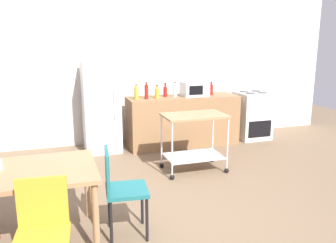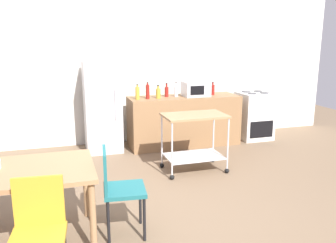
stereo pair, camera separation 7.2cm
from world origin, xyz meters
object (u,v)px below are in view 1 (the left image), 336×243
at_px(stove_oven, 252,115).
at_px(bottle_soda, 175,91).
at_px(bottle_sesame_oil, 146,92).
at_px(dining_table, 12,180).
at_px(chair_mustard, 42,230).
at_px(bottle_hot_sauce, 165,91).
at_px(kitchen_cart, 194,133).
at_px(chair_teal, 120,186).
at_px(microwave, 195,89).
at_px(bottle_soy_sauce, 136,93).
at_px(refrigerator, 101,107).
at_px(bottle_wine, 157,93).
at_px(bottle_vinegar, 211,89).

xyz_separation_m(stove_oven, bottle_soda, (-1.60, -0.01, 0.55)).
relative_size(bottle_sesame_oil, bottle_soda, 1.09).
height_order(dining_table, chair_mustard, chair_mustard).
xyz_separation_m(dining_table, chair_mustard, (0.26, -0.71, -0.15)).
distance_m(dining_table, bottle_hot_sauce, 3.57).
bearing_deg(kitchen_cart, bottle_hot_sauce, 90.47).
bearing_deg(stove_oven, bottle_sesame_oil, -177.76).
xyz_separation_m(dining_table, chair_teal, (0.96, -0.09, -0.15)).
distance_m(chair_mustard, microwave, 4.23).
bearing_deg(bottle_sesame_oil, microwave, 2.14).
bearing_deg(bottle_soy_sauce, stove_oven, 2.29).
xyz_separation_m(stove_oven, bottle_sesame_oil, (-2.14, -0.08, 0.57)).
height_order(dining_table, refrigerator, refrigerator).
height_order(bottle_soda, microwave, bottle_soda).
bearing_deg(dining_table, bottle_soda, 46.99).
relative_size(stove_oven, bottle_hot_sauce, 3.73).
bearing_deg(bottle_soy_sauce, bottle_hot_sauce, 13.37).
bearing_deg(chair_teal, chair_mustard, 137.53).
bearing_deg(kitchen_cart, bottle_wine, 99.30).
height_order(bottle_wine, bottle_hot_sauce, bottle_hot_sauce).
xyz_separation_m(stove_oven, refrigerator, (-2.90, 0.08, 0.32)).
xyz_separation_m(dining_table, bottle_hot_sauce, (2.31, 2.70, 0.33)).
relative_size(chair_teal, microwave, 1.93).
xyz_separation_m(refrigerator, kitchen_cart, (1.15, -1.39, -0.20)).
distance_m(refrigerator, bottle_soda, 1.32).
distance_m(bottle_hot_sauce, microwave, 0.53).
relative_size(refrigerator, bottle_soda, 5.87).
relative_size(chair_teal, bottle_hot_sauce, 3.61).
height_order(stove_oven, kitchen_cart, stove_oven).
bearing_deg(refrigerator, bottle_vinegar, -2.40).
distance_m(bottle_soda, bottle_vinegar, 0.71).
relative_size(chair_mustard, bottle_soy_sauce, 3.44).
relative_size(dining_table, bottle_soda, 5.68).
bearing_deg(bottle_soy_sauce, microwave, 2.25).
xyz_separation_m(refrigerator, bottle_wine, (0.95, -0.17, 0.22)).
relative_size(bottle_wine, bottle_soda, 0.87).
bearing_deg(bottle_wine, bottle_soda, 12.27).
bearing_deg(chair_mustard, chair_teal, 47.02).
distance_m(dining_table, chair_mustard, 0.77).
bearing_deg(stove_oven, chair_mustard, -138.53).
distance_m(dining_table, bottle_sesame_oil, 3.24).
xyz_separation_m(chair_mustard, bottle_hot_sauce, (2.05, 3.41, 0.48)).
relative_size(chair_mustard, kitchen_cart, 0.98).
height_order(refrigerator, bottle_soda, refrigerator).
xyz_separation_m(chair_teal, chair_mustard, (-0.70, -0.62, 0.00)).
bearing_deg(microwave, refrigerator, 175.47).
bearing_deg(bottle_vinegar, dining_table, -140.14).
distance_m(dining_table, kitchen_cart, 2.68).
bearing_deg(bottle_wine, microwave, 2.92).
distance_m(chair_teal, refrigerator, 2.85).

